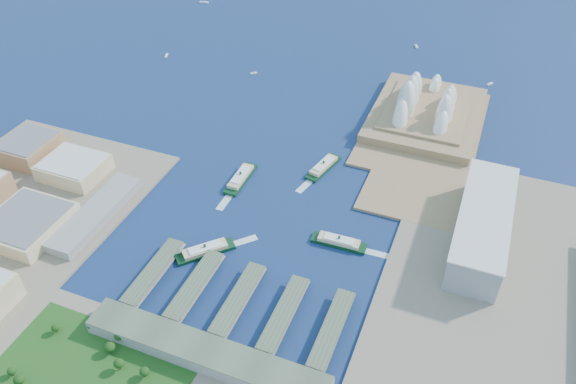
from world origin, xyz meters
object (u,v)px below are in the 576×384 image
at_px(ferry_b, 324,165).
at_px(ferry_d, 339,240).
at_px(opera_house, 429,98).
at_px(ferry_a, 241,176).
at_px(toaster_building, 482,225).
at_px(ferry_c, 205,249).

relative_size(ferry_b, ferry_d, 1.04).
height_order(opera_house, ferry_a, opera_house).
height_order(toaster_building, ferry_d, toaster_building).
relative_size(toaster_building, ferry_b, 2.80).
distance_m(ferry_a, ferry_b, 93.90).
distance_m(opera_house, ferry_c, 345.18).
bearing_deg(ferry_d, ferry_b, 24.02).
bearing_deg(ferry_a, ferry_c, -81.88).
bearing_deg(toaster_building, ferry_d, -156.49).
relative_size(opera_house, ferry_d, 3.38).
xyz_separation_m(toaster_building, ferry_a, (-253.45, 1.38, -15.04)).
distance_m(opera_house, ferry_a, 258.60).
bearing_deg(toaster_building, opera_house, 114.23).
relative_size(ferry_a, ferry_b, 1.04).
xyz_separation_m(opera_house, ferry_d, (-33.40, -253.67, -26.96)).
xyz_separation_m(ferry_a, ferry_b, (77.33, 53.26, -0.23)).
height_order(ferry_a, ferry_b, ferry_a).
bearing_deg(toaster_building, ferry_b, 162.77).
bearing_deg(toaster_building, ferry_a, 179.69).
bearing_deg(ferry_d, ferry_a, 65.12).
bearing_deg(ferry_b, ferry_c, -96.72).
distance_m(ferry_a, ferry_c, 114.13).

